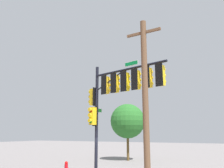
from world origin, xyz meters
TOP-DOWN VIEW (x-y plane):
  - signal_pole_assembly at (1.67, -0.46)m, footprint 5.67×1.96m
  - utility_pole at (4.15, -2.75)m, footprint 1.80×0.31m
  - fire_hydrant at (-2.98, 1.02)m, footprint 0.33×0.24m
  - tree_near at (-2.01, 10.42)m, footprint 3.69×3.69m

SIDE VIEW (x-z plane):
  - fire_hydrant at x=-2.98m, z-range 0.00..0.83m
  - tree_near at x=-2.01m, z-range 1.11..7.04m
  - utility_pole at x=4.15m, z-range 0.13..8.44m
  - signal_pole_assembly at x=1.67m, z-range 1.63..8.78m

